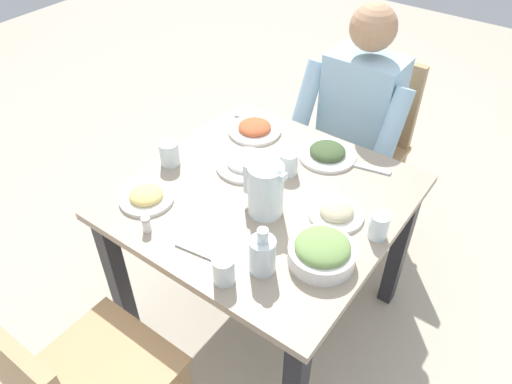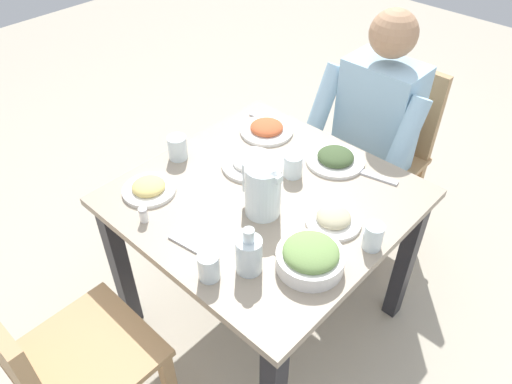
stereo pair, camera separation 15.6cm
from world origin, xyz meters
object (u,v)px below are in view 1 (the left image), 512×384
plate_beans (336,212)px  plate_dolmas (327,153)px  dining_table (264,217)px  water_glass_near_right (169,153)px  water_glass_center (288,163)px  plate_yoghurt (245,163)px  salt_shaker (146,224)px  plate_fries (146,196)px  chair_near (365,138)px  salad_bowl (322,251)px  water_glass_far_left (224,270)px  water_glass_near_left (379,226)px  oil_carafe (262,256)px  diner_near (349,131)px  water_pitcher (265,189)px  plate_rice_curry (255,128)px

plate_beans → plate_dolmas: bearing=-55.1°
dining_table → water_glass_near_right: 0.43m
plate_dolmas → water_glass_center: water_glass_center is taller
plate_dolmas → water_glass_center: bearing=67.7°
plate_yoghurt → water_glass_near_right: water_glass_near_right is taller
salt_shaker → plate_fries: bearing=-43.7°
chair_near → salad_bowl: 1.05m
plate_fries → salad_bowl: bearing=-169.6°
plate_beans → water_glass_far_left: bearing=73.3°
water_glass_near_left → oil_carafe: bearing=56.3°
water_glass_center → chair_near: bearing=-91.7°
diner_near → water_glass_far_left: 1.01m
plate_beans → water_glass_near_right: bearing=10.0°
chair_near → dining_table: bearing=88.9°
plate_fries → salt_shaker: (-0.11, 0.10, 0.01)m
water_pitcher → water_glass_center: (0.06, -0.22, -0.05)m
oil_carafe → salt_shaker: bearing=12.4°
diner_near → plate_fries: size_ratio=6.20×
dining_table → plate_yoghurt: 0.21m
salad_bowl → water_glass_near_right: (0.71, -0.09, 0.00)m
plate_fries → oil_carafe: size_ratio=1.16×
dining_table → water_pitcher: (-0.05, 0.07, 0.21)m
salad_bowl → plate_yoghurt: bearing=-26.7°
plate_rice_curry → plate_beans: 0.58m
plate_rice_curry → water_glass_far_left: water_glass_far_left is taller
dining_table → oil_carafe: oil_carafe is taller
plate_yoghurt → salt_shaker: (0.05, 0.46, 0.01)m
plate_rice_curry → water_glass_near_left: water_glass_near_left is taller
chair_near → water_glass_near_left: size_ratio=9.79×
water_glass_near_left → plate_rice_curry: bearing=-20.7°
plate_dolmas → water_glass_far_left: (-0.06, 0.71, 0.03)m
plate_dolmas → salt_shaker: size_ratio=4.17×
plate_dolmas → water_glass_near_left: water_glass_near_left is taller
dining_table → diner_near: 0.62m
water_glass_center → water_glass_near_right: bearing=29.3°
dining_table → water_glass_center: water_glass_center is taller
plate_rice_curry → water_glass_near_right: water_glass_near_right is taller
diner_near → dining_table: bearing=88.5°
plate_dolmas → water_glass_center: size_ratio=2.60×
oil_carafe → salt_shaker: oil_carafe is taller
chair_near → diner_near: size_ratio=0.75×
diner_near → salad_bowl: size_ratio=5.71×
dining_table → oil_carafe: bearing=124.2°
diner_near → plate_dolmas: bearing=100.1°
water_glass_near_left → water_glass_far_left: same height
water_pitcher → plate_dolmas: (-0.01, -0.40, -0.08)m
chair_near → water_pitcher: (-0.04, 0.89, 0.30)m
chair_near → plate_dolmas: bearing=96.0°
plate_fries → water_glass_far_left: 0.46m
diner_near → plate_yoghurt: size_ratio=5.38×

